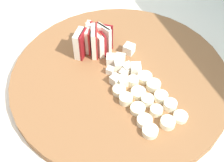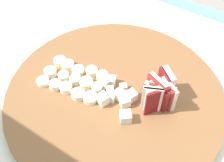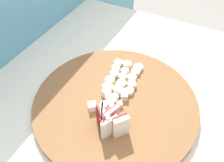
# 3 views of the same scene
# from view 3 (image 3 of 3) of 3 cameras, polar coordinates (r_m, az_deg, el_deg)

# --- Properties ---
(tile_backsplash) EXTENTS (2.40, 0.04, 1.42)m
(tile_backsplash) POSITION_cam_3_polar(r_m,az_deg,el_deg) (1.02, -24.20, -8.89)
(tile_backsplash) COLOR #5BA3C1
(tile_backsplash) RESTS_ON ground
(cutting_board) EXTENTS (0.46, 0.46, 0.02)m
(cutting_board) POSITION_cam_3_polar(r_m,az_deg,el_deg) (0.68, 0.81, -5.31)
(cutting_board) COLOR brown
(cutting_board) RESTS_ON tiled_countertop
(apple_wedge_fan) EXTENTS (0.06, 0.09, 0.07)m
(apple_wedge_fan) POSITION_cam_3_polar(r_m,az_deg,el_deg) (0.59, -0.61, -9.44)
(apple_wedge_fan) COLOR maroon
(apple_wedge_fan) RESTS_ON cutting_board
(apple_dice_pile) EXTENTS (0.11, 0.09, 0.02)m
(apple_dice_pile) POSITION_cam_3_polar(r_m,az_deg,el_deg) (0.66, -0.37, -4.60)
(apple_dice_pile) COLOR white
(apple_dice_pile) RESTS_ON cutting_board
(banana_slice_rows) EXTENTS (0.15, 0.11, 0.02)m
(banana_slice_rows) POSITION_cam_3_polar(r_m,az_deg,el_deg) (0.72, 2.64, 0.99)
(banana_slice_rows) COLOR beige
(banana_slice_rows) RESTS_ON cutting_board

